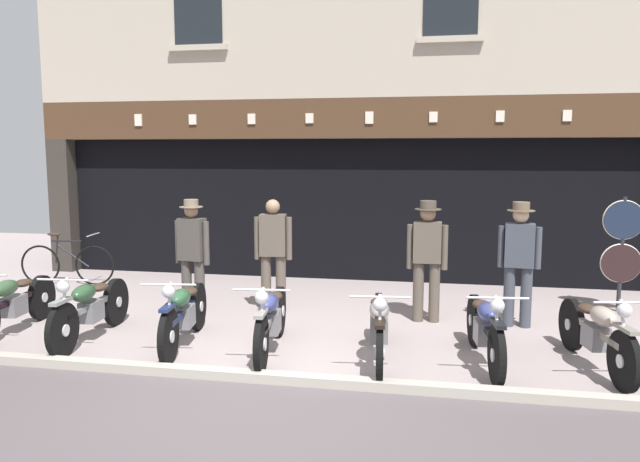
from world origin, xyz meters
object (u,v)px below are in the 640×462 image
(motorcycle_center_right, at_px, (379,325))
(advert_board_far, at_px, (175,186))
(motorcycle_far_right, at_px, (597,332))
(salesman_left, at_px, (192,250))
(tyre_sign_pole, at_px, (622,243))
(motorcycle_left, at_px, (90,307))
(leaning_bicycle, at_px, (67,263))
(motorcycle_center_left, at_px, (184,312))
(motorcycle_right, at_px, (485,327))
(assistant_far_right, at_px, (519,258))
(salesman_right, at_px, (427,255))
(shopkeeper_center, at_px, (273,250))
(advert_board_near, at_px, (224,190))
(motorcycle_center, at_px, (271,318))
(motorcycle_far_left, at_px, (13,302))

(motorcycle_center_right, relative_size, advert_board_far, 2.18)
(motorcycle_far_right, distance_m, salesman_left, 5.47)
(tyre_sign_pole, xyz_separation_m, advert_board_far, (-7.71, 1.62, 0.67))
(motorcycle_left, height_order, leaning_bicycle, leaning_bicycle)
(motorcycle_center_right, bearing_deg, advert_board_far, -51.07)
(tyre_sign_pole, height_order, leaning_bicycle, tyre_sign_pole)
(motorcycle_center_left, xyz_separation_m, tyre_sign_pole, (5.69, 2.74, 0.61))
(motorcycle_center_right, bearing_deg, motorcycle_right, 179.11)
(motorcycle_left, height_order, assistant_far_right, assistant_far_right)
(motorcycle_right, bearing_deg, leaning_bicycle, -29.00)
(motorcycle_right, bearing_deg, motorcycle_center_right, -1.53)
(motorcycle_center_left, distance_m, salesman_right, 3.37)
(shopkeeper_center, height_order, salesman_right, salesman_right)
(assistant_far_right, distance_m, tyre_sign_pole, 1.93)
(shopkeeper_center, relative_size, advert_board_near, 1.75)
(salesman_right, distance_m, tyre_sign_pole, 3.00)
(motorcycle_center, xyz_separation_m, motorcycle_right, (2.45, 0.08, -0.00))
(salesman_left, bearing_deg, advert_board_near, -70.76)
(motorcycle_far_left, height_order, advert_board_near, advert_board_near)
(advert_board_far, bearing_deg, motorcycle_right, -37.82)
(motorcycle_right, xyz_separation_m, leaning_bicycle, (-7.06, 2.92, -0.04))
(motorcycle_right, xyz_separation_m, shopkeeper_center, (-2.92, 1.77, 0.51))
(advert_board_near, distance_m, advert_board_far, 1.01)
(motorcycle_left, distance_m, motorcycle_right, 4.81)
(motorcycle_left, bearing_deg, tyre_sign_pole, -162.15)
(motorcycle_far_right, distance_m, shopkeeper_center, 4.47)
(motorcycle_left, relative_size, motorcycle_far_right, 1.05)
(motorcycle_center_right, distance_m, motorcycle_right, 1.18)
(motorcycle_far_left, bearing_deg, motorcycle_far_right, 174.15)
(motorcycle_center_left, distance_m, motorcycle_center, 1.11)
(motorcycle_right, bearing_deg, assistant_far_right, -115.04)
(assistant_far_right, bearing_deg, tyre_sign_pole, -139.54)
(salesman_right, relative_size, assistant_far_right, 1.00)
(shopkeeper_center, bearing_deg, tyre_sign_pole, -175.78)
(motorcycle_center_left, bearing_deg, salesman_right, -158.12)
(motorcycle_right, bearing_deg, advert_board_near, -49.97)
(motorcycle_center_right, distance_m, leaning_bicycle, 6.61)
(motorcycle_right, height_order, advert_board_far, advert_board_far)
(advert_board_near, bearing_deg, motorcycle_right, -43.43)
(motorcycle_far_left, xyz_separation_m, shopkeeper_center, (3.05, 1.72, 0.51))
(motorcycle_far_left, bearing_deg, motorcycle_center, 172.06)
(tyre_sign_pole, bearing_deg, motorcycle_center, -148.61)
(motorcycle_left, bearing_deg, motorcycle_center_left, 176.59)
(motorcycle_center, xyz_separation_m, leaning_bicycle, (-4.61, 2.99, -0.04))
(motorcycle_far_right, relative_size, advert_board_far, 2.07)
(motorcycle_center_right, xyz_separation_m, leaning_bicycle, (-5.88, 3.02, -0.03))
(salesman_right, bearing_deg, motorcycle_center_left, 29.68)
(advert_board_near, bearing_deg, salesman_left, -79.81)
(motorcycle_far_left, height_order, shopkeeper_center, shopkeeper_center)
(salesman_right, distance_m, advert_board_near, 4.79)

